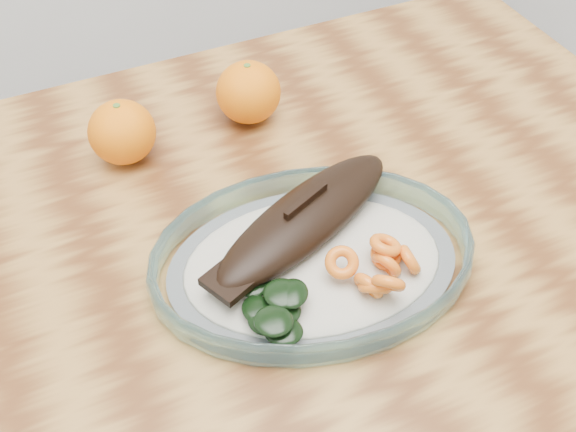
{
  "coord_description": "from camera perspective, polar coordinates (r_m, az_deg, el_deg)",
  "views": [
    {
      "loc": [
        -0.13,
        -0.45,
        1.31
      ],
      "look_at": [
        0.1,
        0.03,
        0.77
      ],
      "focal_mm": 45.0,
      "sensor_mm": 36.0,
      "label": 1
    }
  ],
  "objects": [
    {
      "name": "orange_left",
      "position": [
        0.85,
        -12.98,
        6.48
      ],
      "size": [
        0.08,
        0.08,
        0.08
      ],
      "primitive_type": "sphere",
      "color": "#FF5C05",
      "rests_on": "dining_table"
    },
    {
      "name": "orange_right",
      "position": [
        0.89,
        -3.15,
        9.74
      ],
      "size": [
        0.08,
        0.08,
        0.08
      ],
      "primitive_type": "sphere",
      "color": "#FF5C05",
      "rests_on": "dining_table"
    },
    {
      "name": "dining_table",
      "position": [
        0.8,
        -5.26,
        -9.57
      ],
      "size": [
        1.2,
        0.8,
        0.75
      ],
      "color": "#5C3215",
      "rests_on": "ground"
    },
    {
      "name": "plated_meal",
      "position": [
        0.72,
        1.96,
        -3.09
      ],
      "size": [
        0.68,
        0.68,
        0.08
      ],
      "rotation": [
        0.0,
        0.0,
        -0.19
      ],
      "color": "white",
      "rests_on": "dining_table"
    }
  ]
}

